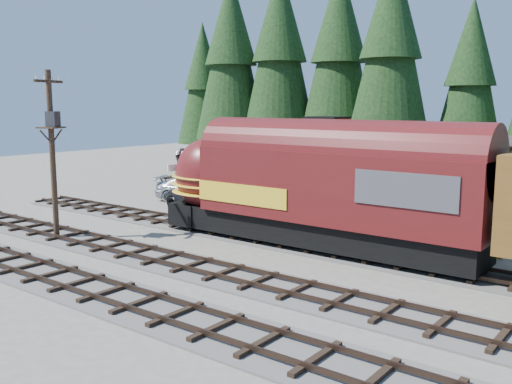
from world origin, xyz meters
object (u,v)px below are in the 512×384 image
Objects in this scene: caboose at (314,159)px; pickup_truck_a at (214,200)px; locomotive at (303,191)px; pickup_truck_b at (197,190)px; utility_pole at (52,144)px; depot at (406,177)px.

pickup_truck_a is (-0.67, -10.76, -1.77)m from caboose.
pickup_truck_b is at bearing 154.43° from locomotive.
locomotive is at bearing 10.98° from utility_pole.
depot is 1.20× the size of caboose.
locomotive reaches higher than pickup_truck_a.
locomotive is 2.84× the size of pickup_truck_b.
locomotive is at bearing -110.84° from depot.
locomotive is 2.52× the size of pickup_truck_a.
depot reaches higher than pickup_truck_a.
utility_pole is 10.68m from pickup_truck_a.
utility_pole reaches higher than pickup_truck_a.
locomotive is (-2.47, -6.50, -0.21)m from depot.
depot is 12.91m from caboose.
locomotive is 16.14m from caboose.
pickup_truck_b is at bearing 66.28° from pickup_truck_a.
depot is at bearing 69.16° from locomotive.
locomotive is 1.64× the size of caboose.
depot is 0.73× the size of locomotive.
depot is 1.84× the size of pickup_truck_a.
utility_pole is 13.34m from pickup_truck_b.
caboose reaches higher than pickup_truck_a.
utility_pole reaches higher than locomotive.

